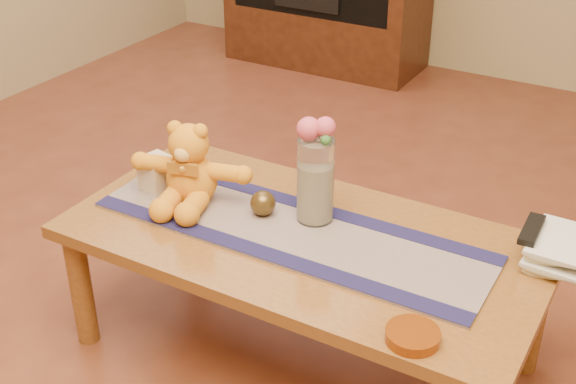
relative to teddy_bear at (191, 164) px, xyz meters
The scene contains 25 objects.
floor 0.70m from the teddy_bear, ahead, with size 5.50×5.50×0.00m, color #5C2A1A.
coffee_table_top 0.42m from the teddy_bear, ahead, with size 1.40×0.70×0.04m, color brown.
table_leg_fl 0.54m from the teddy_bear, 130.02° to the right, with size 0.07×0.07×0.41m, color brown.
table_leg_bl 0.53m from the teddy_bear, 130.18° to the left, with size 0.07×0.07×0.41m, color brown.
table_leg_br 1.14m from the teddy_bear, 15.60° to the left, with size 0.07×0.07×0.41m, color brown.
persian_runner 0.38m from the teddy_bear, ahead, with size 1.20×0.35×0.01m, color #1A224A.
runner_border_near 0.40m from the teddy_bear, 22.64° to the right, with size 1.20×0.06×0.00m, color #181541.
runner_border_far 0.40m from the teddy_bear, 22.01° to the left, with size 1.20×0.06×0.00m, color #181541.
teddy_bear is the anchor object (origin of this frame).
pillar_candle 0.16m from the teddy_bear, behind, with size 0.09×0.09×0.11m, color beige.
candle_wick 0.14m from the teddy_bear, behind, with size 0.00×0.00×0.01m, color black.
glass_vase 0.40m from the teddy_bear, 12.63° to the left, with size 0.11×0.11×0.26m, color silver.
potpourri_fill 0.40m from the teddy_bear, 12.63° to the left, with size 0.09×0.09×0.18m, color beige.
rose_left 0.41m from the teddy_bear, 11.81° to the left, with size 0.07×0.07×0.07m, color #CC4860.
rose_right 0.46m from the teddy_bear, 12.55° to the left, with size 0.06×0.06×0.06m, color #CC4860.
blue_flower_back 0.45m from the teddy_bear, 17.03° to the left, with size 0.04×0.04×0.04m, color #4C66A5.
blue_flower_side 0.41m from the teddy_bear, 16.63° to the left, with size 0.04×0.04×0.04m, color #4C66A5.
leaf_sprig 0.46m from the teddy_bear, ahead, with size 0.03×0.03×0.03m, color #33662D.
bronze_ball 0.26m from the teddy_bear, ahead, with size 0.08×0.08×0.08m, color #4C3819.
book_bottom 1.03m from the teddy_bear, 13.12° to the left, with size 0.17×0.22×0.02m, color beige.
book_lower 1.03m from the teddy_bear, 12.85° to the left, with size 0.16×0.22×0.02m, color beige.
book_upper 1.02m from the teddy_bear, 13.36° to the left, with size 0.17×0.22×0.02m, color beige.
book_top 1.02m from the teddy_bear, 12.97° to the left, with size 0.16×0.22×0.02m, color beige.
tv_remote 1.02m from the teddy_bear, 12.57° to the left, with size 0.04×0.16×0.02m, color black.
amber_dish 0.90m from the teddy_bear, 18.14° to the right, with size 0.13×0.13×0.03m, color #BF5914.
Camera 1 is at (0.88, -1.62, 1.64)m, focal length 46.77 mm.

